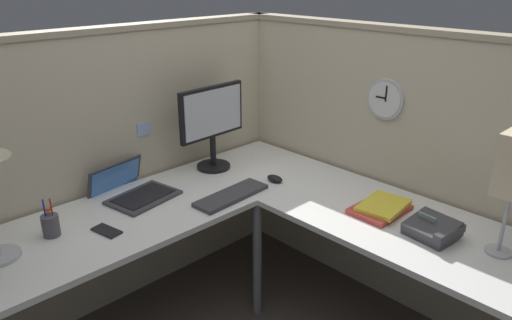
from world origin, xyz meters
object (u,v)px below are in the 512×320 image
monitor (212,121)px  pen_cup (51,225)px  computer_mouse (275,179)px  laptop (131,190)px  cell_phone (107,231)px  wall_clock (386,99)px  office_phone (433,230)px  keyboard (231,195)px  book_stack (381,208)px

monitor → pen_cup: monitor is taller
computer_mouse → laptop: bearing=148.0°
laptop → pen_cup: pen_cup is taller
cell_phone → wall_clock: size_ratio=0.65×
monitor → laptop: monitor is taller
wall_clock → office_phone: bearing=-125.4°
monitor → keyboard: bearing=-117.0°
office_phone → cell_phone: bearing=134.0°
laptop → keyboard: laptop is taller
laptop → pen_cup: size_ratio=2.40×
keyboard → pen_cup: pen_cup is taller
keyboard → cell_phone: bearing=165.4°
cell_phone → office_phone: bearing=-57.3°
office_phone → keyboard: bearing=112.1°
cell_phone → wall_clock: 1.57m
pen_cup → book_stack: pen_cup is taller
laptop → book_stack: size_ratio=1.46×
cell_phone → monitor: bearing=5.2°
computer_mouse → keyboard: bearing=176.8°
pen_cup → office_phone: 1.71m
wall_clock → monitor: bearing=125.2°
book_stack → wall_clock: bearing=34.8°
keyboard → cell_phone: size_ratio=2.99×
monitor → office_phone: 1.35m
book_stack → keyboard: bearing=123.7°
monitor → laptop: bearing=177.6°
laptop → book_stack: (0.78, -1.04, -0.00)m
keyboard → pen_cup: (-0.84, 0.27, 0.04)m
computer_mouse → wall_clock: bearing=-42.0°
office_phone → book_stack: bearing=81.1°
keyboard → cell_phone: keyboard is taller
cell_phone → book_stack: size_ratio=0.48×
monitor → computer_mouse: monitor is taller
monitor → cell_phone: bearing=-163.5°
wall_clock → keyboard: bearing=151.3°
cell_phone → wall_clock: bearing=-32.5°
laptop → computer_mouse: laptop is taller
office_phone → book_stack: size_ratio=0.76×
cell_phone → book_stack: 1.32m
book_stack → pen_cup: bearing=144.3°
computer_mouse → book_stack: bearing=-79.7°
monitor → pen_cup: (-1.03, -0.11, -0.24)m
keyboard → monitor: bearing=59.7°
pen_cup → cell_phone: (0.19, -0.14, -0.05)m
wall_clock → laptop: bearing=143.8°
keyboard → wall_clock: 0.97m
book_stack → monitor: bearing=102.9°
computer_mouse → cell_phone: (-0.96, 0.15, -0.01)m
monitor → office_phone: monitor is taller
keyboard → computer_mouse: 0.31m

